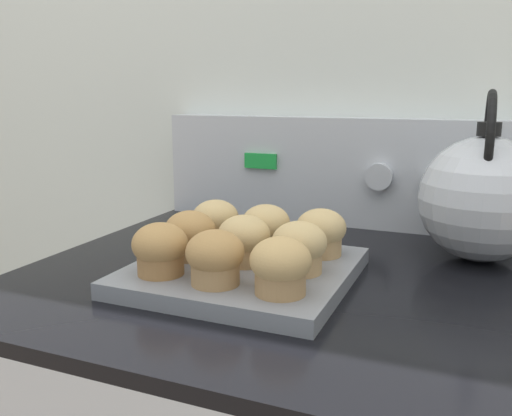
# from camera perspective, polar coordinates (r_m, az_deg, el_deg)

# --- Properties ---
(wall_back) EXTENTS (8.00, 0.05, 2.40)m
(wall_back) POSITION_cam_1_polar(r_m,az_deg,el_deg) (1.08, 10.65, 15.59)
(wall_back) COLOR silver
(wall_back) RESTS_ON ground_plane
(control_panel) EXTENTS (0.73, 0.07, 0.20)m
(control_panel) POSITION_cam_1_polar(r_m,az_deg,el_deg) (1.04, 9.67, 3.77)
(control_panel) COLOR #B7BABF
(control_panel) RESTS_ON stove_range
(muffin_pan) EXTENTS (0.28, 0.28, 0.02)m
(muffin_pan) POSITION_cam_1_polar(r_m,az_deg,el_deg) (0.74, -1.29, -6.72)
(muffin_pan) COLOR slate
(muffin_pan) RESTS_ON stove_range
(muffin_r0_c0) EXTENTS (0.07, 0.07, 0.07)m
(muffin_r0_c0) POSITION_cam_1_polar(r_m,az_deg,el_deg) (0.70, -10.05, -4.28)
(muffin_r0_c0) COLOR olive
(muffin_r0_c0) RESTS_ON muffin_pan
(muffin_r0_c1) EXTENTS (0.07, 0.07, 0.07)m
(muffin_r0_c1) POSITION_cam_1_polar(r_m,az_deg,el_deg) (0.65, -4.33, -5.24)
(muffin_r0_c1) COLOR #A37A4C
(muffin_r0_c1) RESTS_ON muffin_pan
(muffin_r0_c2) EXTENTS (0.07, 0.07, 0.07)m
(muffin_r0_c2) POSITION_cam_1_polar(r_m,az_deg,el_deg) (0.62, 2.59, -6.13)
(muffin_r0_c2) COLOR #A37A4C
(muffin_r0_c2) RESTS_ON muffin_pan
(muffin_r1_c0) EXTENTS (0.07, 0.07, 0.07)m
(muffin_r1_c0) POSITION_cam_1_polar(r_m,az_deg,el_deg) (0.76, -6.95, -2.82)
(muffin_r1_c0) COLOR #A37A4C
(muffin_r1_c0) RESTS_ON muffin_pan
(muffin_r1_c1) EXTENTS (0.07, 0.07, 0.07)m
(muffin_r1_c1) POSITION_cam_1_polar(r_m,az_deg,el_deg) (0.73, -1.27, -3.38)
(muffin_r1_c1) COLOR tan
(muffin_r1_c1) RESTS_ON muffin_pan
(muffin_r1_c2) EXTENTS (0.07, 0.07, 0.07)m
(muffin_r1_c2) POSITION_cam_1_polar(r_m,az_deg,el_deg) (0.70, 4.57, -4.15)
(muffin_r1_c2) COLOR tan
(muffin_r1_c2) RESTS_ON muffin_pan
(muffin_r2_c0) EXTENTS (0.07, 0.07, 0.07)m
(muffin_r2_c0) POSITION_cam_1_polar(r_m,az_deg,el_deg) (0.83, -4.28, -1.45)
(muffin_r2_c0) COLOR olive
(muffin_r2_c0) RESTS_ON muffin_pan
(muffin_r2_c1) EXTENTS (0.07, 0.07, 0.07)m
(muffin_r2_c1) POSITION_cam_1_polar(r_m,az_deg,el_deg) (0.79, 1.05, -2.04)
(muffin_r2_c1) COLOR tan
(muffin_r2_c1) RESTS_ON muffin_pan
(muffin_r2_c2) EXTENTS (0.07, 0.07, 0.07)m
(muffin_r2_c2) POSITION_cam_1_polar(r_m,az_deg,el_deg) (0.77, 6.85, -2.56)
(muffin_r2_c2) COLOR tan
(muffin_r2_c2) RESTS_ON muffin_pan
(tea_kettle) EXTENTS (0.19, 0.22, 0.25)m
(tea_kettle) POSITION_cam_1_polar(r_m,az_deg,el_deg) (0.87, 22.79, 1.13)
(tea_kettle) COLOR silver
(tea_kettle) RESTS_ON stove_range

